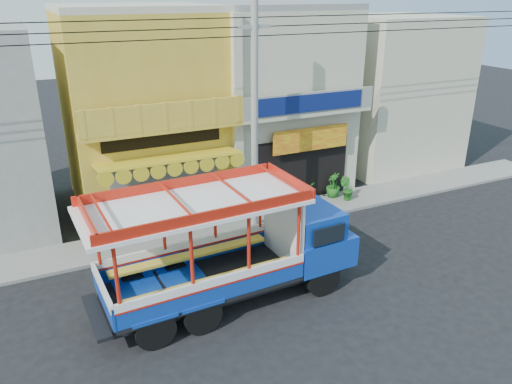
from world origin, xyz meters
TOP-DOWN VIEW (x-y plane):
  - ground at (0.00, 0.00)m, footprint 90.00×90.00m
  - sidewalk at (0.00, 4.00)m, footprint 30.00×2.00m
  - shophouse_left at (-4.00, 7.96)m, footprint 6.00×7.50m
  - shophouse_right at (2.00, 7.96)m, footprint 6.00×6.75m
  - party_pilaster at (-1.00, 4.85)m, footprint 0.35×0.30m
  - filler_building_right at (9.00, 8.00)m, footprint 6.00×6.00m
  - utility_pole at (-0.85, 3.30)m, footprint 28.00×0.26m
  - songthaew_truck at (-3.21, -0.75)m, footprint 8.02×2.96m
  - green_sign at (-6.64, 3.97)m, footprint 0.61×0.28m
  - potted_plant_a at (2.06, 4.55)m, footprint 1.01×1.01m
  - potted_plant_b at (3.80, 3.99)m, footprint 0.74×0.73m
  - potted_plant_c at (3.47, 4.54)m, footprint 0.80×0.80m

SIDE VIEW (x-z plane):
  - ground at x=0.00m, z-range 0.00..0.00m
  - sidewalk at x=0.00m, z-range 0.00..0.12m
  - green_sign at x=-6.64m, z-range 0.05..0.97m
  - potted_plant_a at x=2.06m, z-range 0.12..0.97m
  - potted_plant_b at x=3.80m, z-range 0.12..1.16m
  - potted_plant_c at x=3.47m, z-range 0.12..1.25m
  - songthaew_truck at x=-3.21m, z-range -0.07..3.63m
  - filler_building_right at x=9.00m, z-range 0.00..7.60m
  - party_pilaster at x=-1.00m, z-range 0.00..8.00m
  - shophouse_right at x=2.00m, z-range -0.01..8.23m
  - shophouse_left at x=-4.00m, z-range -0.01..8.23m
  - utility_pole at x=-0.85m, z-range 0.53..9.53m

